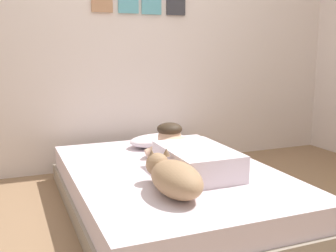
{
  "coord_description": "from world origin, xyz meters",
  "views": [
    {
      "loc": [
        -1.23,
        -2.43,
        1.15
      ],
      "look_at": [
        -0.07,
        0.46,
        0.54
      ],
      "focal_mm": 43.53,
      "sensor_mm": 36.0,
      "label": 1
    }
  ],
  "objects": [
    {
      "name": "back_wall",
      "position": [
        -0.0,
        1.37,
        1.25
      ],
      "size": [
        4.25,
        0.12,
        2.5
      ],
      "color": "silver",
      "rests_on": "ground"
    },
    {
      "name": "dog",
      "position": [
        -0.34,
        -0.32,
        0.4
      ],
      "size": [
        0.26,
        0.57,
        0.21
      ],
      "color": "#9E7A56",
      "rests_on": "bed"
    },
    {
      "name": "coffee_cup",
      "position": [
        0.01,
        0.48,
        0.33
      ],
      "size": [
        0.12,
        0.09,
        0.07
      ],
      "color": "teal",
      "rests_on": "bed"
    },
    {
      "name": "person_lying",
      "position": [
        -0.04,
        0.12,
        0.4
      ],
      "size": [
        0.43,
        0.92,
        0.27
      ],
      "color": "silver",
      "rests_on": "bed"
    },
    {
      "name": "bed",
      "position": [
        -0.17,
        0.15,
        0.14
      ],
      "size": [
        1.42,
        2.04,
        0.29
      ],
      "color": "gray",
      "rests_on": "ground"
    },
    {
      "name": "pillow",
      "position": [
        -0.01,
        0.8,
        0.35
      ],
      "size": [
        0.52,
        0.32,
        0.11
      ],
      "primitive_type": "ellipsoid",
      "color": "silver",
      "rests_on": "bed"
    },
    {
      "name": "ground_plane",
      "position": [
        0.0,
        0.0,
        0.0
      ],
      "size": [
        12.5,
        12.5,
        0.0
      ],
      "primitive_type": "plane",
      "color": "#8C6B4C"
    },
    {
      "name": "cell_phone",
      "position": [
        -0.28,
        0.02,
        0.3
      ],
      "size": [
        0.07,
        0.14,
        0.01
      ],
      "primitive_type": "cube",
      "color": "black",
      "rests_on": "bed"
    }
  ]
}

